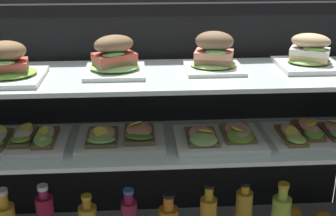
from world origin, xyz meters
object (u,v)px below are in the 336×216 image
(plated_roll_sandwich_center, at_px, (214,55))
(open_sandwich_tray_mid_right, at_px, (23,139))
(plated_roll_sandwich_near_left_corner, at_px, (114,59))
(open_sandwich_tray_far_left, at_px, (122,136))
(open_sandwich_tray_left_of_center, at_px, (311,133))
(plated_roll_sandwich_left_of_center, at_px, (309,56))
(open_sandwich_tray_mid_left, at_px, (220,137))
(juice_bottle_front_middle, at_px, (243,215))
(orange_fruit_rolled_forward, at_px, (293,214))
(plated_roll_sandwich_far_left, at_px, (7,66))

(plated_roll_sandwich_center, height_order, open_sandwich_tray_mid_right, plated_roll_sandwich_center)
(plated_roll_sandwich_near_left_corner, distance_m, open_sandwich_tray_far_left, 0.26)
(open_sandwich_tray_left_of_center, bearing_deg, plated_roll_sandwich_left_of_center, 114.28)
(open_sandwich_tray_mid_left, relative_size, open_sandwich_tray_left_of_center, 1.00)
(open_sandwich_tray_mid_left, height_order, juice_bottle_front_middle, open_sandwich_tray_mid_left)
(plated_roll_sandwich_near_left_corner, distance_m, juice_bottle_front_middle, 0.73)
(plated_roll_sandwich_left_of_center, height_order, open_sandwich_tray_left_of_center, plated_roll_sandwich_left_of_center)
(open_sandwich_tray_mid_right, relative_size, open_sandwich_tray_left_of_center, 1.00)
(plated_roll_sandwich_near_left_corner, xyz_separation_m, open_sandwich_tray_mid_right, (-0.31, -0.01, -0.26))
(juice_bottle_front_middle, distance_m, orange_fruit_rolled_forward, 0.23)
(plated_roll_sandwich_near_left_corner, height_order, plated_roll_sandwich_center, plated_roll_sandwich_center)
(plated_roll_sandwich_center, xyz_separation_m, open_sandwich_tray_mid_left, (0.02, -0.05, -0.27))
(plated_roll_sandwich_near_left_corner, relative_size, plated_roll_sandwich_left_of_center, 0.95)
(open_sandwich_tray_mid_right, distance_m, juice_bottle_front_middle, 0.82)
(plated_roll_sandwich_left_of_center, xyz_separation_m, open_sandwich_tray_far_left, (-0.62, -0.03, -0.26))
(plated_roll_sandwich_far_left, bearing_deg, juice_bottle_front_middle, 2.88)
(plated_roll_sandwich_far_left, height_order, plated_roll_sandwich_left_of_center, plated_roll_sandwich_far_left)
(plated_roll_sandwich_center, distance_m, juice_bottle_front_middle, 0.60)
(plated_roll_sandwich_near_left_corner, height_order, open_sandwich_tray_left_of_center, plated_roll_sandwich_near_left_corner)
(plated_roll_sandwich_center, relative_size, juice_bottle_front_middle, 0.82)
(open_sandwich_tray_left_of_center, height_order, orange_fruit_rolled_forward, open_sandwich_tray_left_of_center)
(plated_roll_sandwich_left_of_center, relative_size, open_sandwich_tray_far_left, 0.68)
(open_sandwich_tray_far_left, distance_m, open_sandwich_tray_mid_left, 0.33)
(plated_roll_sandwich_center, height_order, open_sandwich_tray_mid_left, plated_roll_sandwich_center)
(open_sandwich_tray_far_left, height_order, open_sandwich_tray_mid_left, open_sandwich_tray_far_left)
(open_sandwich_tray_mid_left, xyz_separation_m, orange_fruit_rolled_forward, (0.32, 0.09, -0.38))
(open_sandwich_tray_mid_right, height_order, open_sandwich_tray_far_left, open_sandwich_tray_far_left)
(plated_roll_sandwich_center, xyz_separation_m, open_sandwich_tray_mid_right, (-0.63, -0.03, -0.26))
(plated_roll_sandwich_far_left, height_order, juice_bottle_front_middle, plated_roll_sandwich_far_left)
(open_sandwich_tray_far_left, relative_size, juice_bottle_front_middle, 1.29)
(plated_roll_sandwich_center, height_order, open_sandwich_tray_far_left, plated_roll_sandwich_center)
(plated_roll_sandwich_near_left_corner, relative_size, open_sandwich_tray_left_of_center, 0.65)
(plated_roll_sandwich_far_left, distance_m, open_sandwich_tray_far_left, 0.42)
(plated_roll_sandwich_left_of_center, bearing_deg, plated_roll_sandwich_far_left, -175.52)
(plated_roll_sandwich_center, xyz_separation_m, juice_bottle_front_middle, (0.12, -0.03, -0.59))
(open_sandwich_tray_far_left, xyz_separation_m, orange_fruit_rolled_forward, (0.64, 0.07, -0.38))
(open_sandwich_tray_far_left, bearing_deg, juice_bottle_front_middle, -0.77)
(plated_roll_sandwich_near_left_corner, distance_m, plated_roll_sandwich_left_of_center, 0.63)
(plated_roll_sandwich_center, bearing_deg, plated_roll_sandwich_far_left, -173.71)
(open_sandwich_tray_left_of_center, xyz_separation_m, juice_bottle_front_middle, (-0.21, 0.01, -0.32))
(open_sandwich_tray_mid_right, distance_m, orange_fruit_rolled_forward, 1.04)
(plated_roll_sandwich_center, bearing_deg, open_sandwich_tray_far_left, -175.09)
(plated_roll_sandwich_center, distance_m, open_sandwich_tray_far_left, 0.40)
(juice_bottle_front_middle, bearing_deg, open_sandwich_tray_far_left, 179.23)
(open_sandwich_tray_far_left, distance_m, juice_bottle_front_middle, 0.54)
(plated_roll_sandwich_far_left, distance_m, plated_roll_sandwich_left_of_center, 0.95)
(orange_fruit_rolled_forward, bearing_deg, open_sandwich_tray_far_left, -174.03)
(plated_roll_sandwich_near_left_corner, distance_m, orange_fruit_rolled_forward, 0.92)
(open_sandwich_tray_mid_right, height_order, orange_fruit_rolled_forward, open_sandwich_tray_mid_right)
(plated_roll_sandwich_far_left, height_order, open_sandwich_tray_left_of_center, plated_roll_sandwich_far_left)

